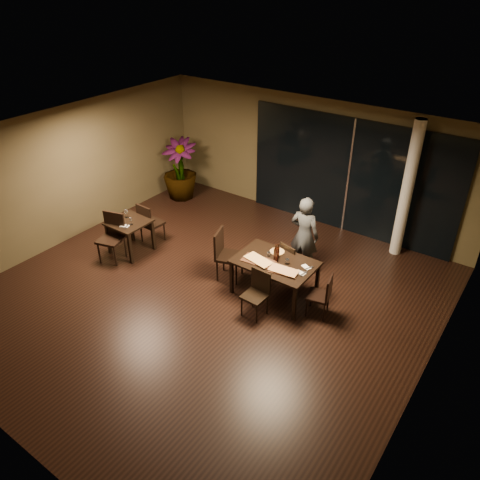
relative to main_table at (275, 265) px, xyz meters
name	(u,v)px	position (x,y,z in m)	size (l,w,h in m)	color
ground	(208,296)	(-1.00, -0.80, -0.68)	(8.00, 8.00, 0.00)	black
wall_back	(312,160)	(-1.00, 3.25, 0.82)	(8.00, 0.10, 3.00)	#4D4429
wall_left	(62,176)	(-5.05, -0.80, 0.82)	(0.10, 8.00, 3.00)	#4D4429
wall_right	(439,315)	(3.05, -0.80, 0.82)	(0.10, 8.00, 3.00)	#4D4429
ceiling	(201,146)	(-1.00, -0.80, 2.34)	(8.00, 8.00, 0.04)	silver
window_panel	(349,177)	(0.00, 3.16, 0.67)	(5.00, 0.06, 2.70)	black
column	(407,191)	(1.40, 2.85, 0.82)	(0.24, 0.24, 3.00)	silver
main_table	(275,265)	(0.00, 0.00, 0.00)	(1.50, 1.00, 0.75)	black
side_table	(129,227)	(-3.40, -0.50, -0.05)	(0.80, 0.80, 0.75)	black
chair_main_far	(290,260)	(0.02, 0.57, -0.20)	(0.49, 0.49, 0.86)	black
chair_main_near	(257,291)	(0.04, -0.66, -0.18)	(0.42, 0.42, 0.88)	black
chair_main_left	(225,252)	(-1.11, -0.08, -0.09)	(0.62, 0.62, 1.06)	black
chair_main_right	(323,294)	(1.03, -0.03, -0.20)	(0.47, 0.47, 0.85)	black
chair_side_far	(149,221)	(-3.33, 0.01, -0.13)	(0.47, 0.47, 0.97)	black
chair_side_near	(112,234)	(-3.50, -0.89, -0.09)	(0.60, 0.60, 1.05)	black
diner	(304,235)	(0.04, 1.05, 0.16)	(0.57, 0.38, 1.67)	#303235
potted_plant	(180,169)	(-4.35, 2.22, 0.14)	(0.89, 0.89, 1.62)	#214F1A
pizza_board_left	(258,261)	(-0.26, -0.17, 0.08)	(0.63, 0.31, 0.01)	#422315
pizza_board_right	(284,271)	(0.30, -0.20, 0.08)	(0.53, 0.26, 0.01)	#4D2918
oblong_pizza_left	(258,260)	(-0.26, -0.17, 0.10)	(0.54, 0.25, 0.02)	maroon
oblong_pizza_right	(284,271)	(0.30, -0.20, 0.10)	(0.51, 0.24, 0.02)	maroon
round_pizza	(277,252)	(-0.14, 0.30, 0.08)	(0.27, 0.27, 0.01)	#B53514
bottle_a	(275,252)	(-0.03, 0.05, 0.24)	(0.07, 0.07, 0.33)	black
bottle_b	(277,255)	(0.02, 0.03, 0.21)	(0.06, 0.06, 0.28)	black
bottle_c	(278,251)	(-0.03, 0.14, 0.23)	(0.07, 0.07, 0.30)	black
tumbler_left	(269,254)	(-0.20, 0.10, 0.11)	(0.07, 0.07, 0.08)	white
tumbler_right	(287,261)	(0.22, 0.07, 0.12)	(0.08, 0.08, 0.10)	white
napkin_near	(301,273)	(0.58, -0.06, 0.08)	(0.18, 0.10, 0.01)	silver
napkin_far	(306,267)	(0.57, 0.16, 0.08)	(0.18, 0.10, 0.01)	white
wine_glass_a	(126,214)	(-3.56, -0.40, 0.17)	(0.08, 0.08, 0.19)	white
wine_glass_b	(131,221)	(-3.25, -0.56, 0.15)	(0.07, 0.07, 0.16)	white
side_napkin	(125,226)	(-3.30, -0.70, 0.08)	(0.18, 0.11, 0.01)	white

